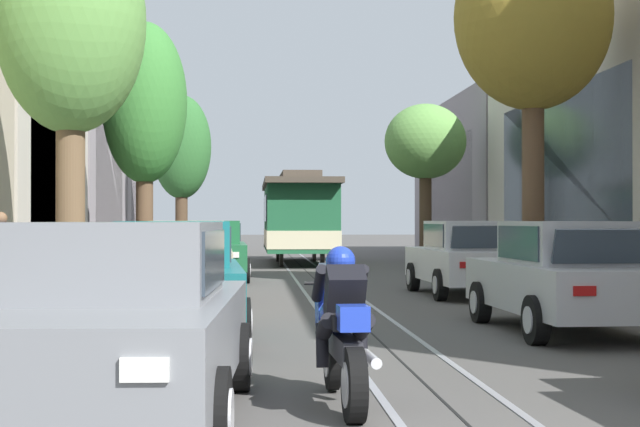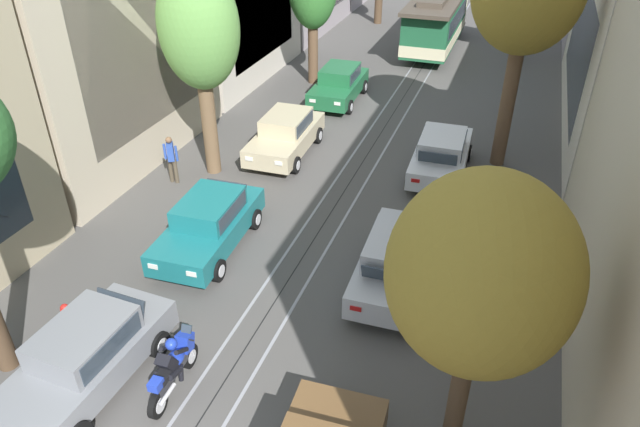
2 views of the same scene
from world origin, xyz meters
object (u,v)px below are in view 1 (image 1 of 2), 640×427
pedestrian_crossing_far (1,257)px  street_tree_kerb_left_fourth (182,149)px  parked_car_teal_second_left (174,278)px  street_tree_kerb_right_mid (425,144)px  cable_car_trolley (299,218)px  motorcycle_with_rider (343,330)px  parked_car_silver_second_right (567,276)px  street_tree_kerb_left_mid (145,106)px  parked_car_beige_mid_left (188,259)px  parked_car_grey_near_left (118,320)px  parked_car_white_mid_right (467,258)px  street_tree_kerb_right_second (533,20)px  parked_car_green_fourth_left (211,250)px  street_tree_kerb_left_second (71,28)px

pedestrian_crossing_far → street_tree_kerb_left_fourth: bearing=86.9°
parked_car_teal_second_left → street_tree_kerb_right_mid: size_ratio=0.75×
cable_car_trolley → motorcycle_with_rider: bearing=-91.9°
street_tree_kerb_left_fourth → motorcycle_with_rider: street_tree_kerb_left_fourth is taller
parked_car_silver_second_right → street_tree_kerb_left_mid: (-7.53, 14.20, 4.06)m
street_tree_kerb_left_fourth → parked_car_silver_second_right: bearing=-74.4°
street_tree_kerb_left_mid → pedestrian_crossing_far: (-1.11, -11.27, -3.88)m
street_tree_kerb_left_fourth → street_tree_kerb_right_mid: street_tree_kerb_left_fourth is taller
motorcycle_with_rider → parked_car_beige_mid_left: bearing=100.3°
motorcycle_with_rider → pedestrian_crossing_far: 9.47m
parked_car_beige_mid_left → parked_car_grey_near_left: bearing=-88.8°
parked_car_grey_near_left → parked_car_beige_mid_left: (-0.26, 11.94, 0.00)m
street_tree_kerb_left_mid → street_tree_kerb_right_mid: street_tree_kerb_left_mid is taller
parked_car_grey_near_left → parked_car_white_mid_right: same height
cable_car_trolley → pedestrian_crossing_far: bearing=-107.6°
parked_car_silver_second_right → parked_car_white_mid_right: bearing=89.3°
street_tree_kerb_right_second → parked_car_green_fourth_left: bearing=152.0°
cable_car_trolley → parked_car_silver_second_right: bearing=-82.6°
parked_car_beige_mid_left → street_tree_kerb_right_mid: size_ratio=0.74×
parked_car_silver_second_right → street_tree_kerb_left_mid: street_tree_kerb_left_mid is taller
parked_car_green_fourth_left → pedestrian_crossing_far: size_ratio=2.53×
parked_car_teal_second_left → parked_car_white_mid_right: size_ratio=1.00×
street_tree_kerb_left_fourth → pedestrian_crossing_far: size_ratio=3.90×
parked_car_grey_near_left → parked_car_teal_second_left: same height
parked_car_beige_mid_left → parked_car_green_fourth_left: bearing=87.8°
motorcycle_with_rider → pedestrian_crossing_far: (-4.96, 8.06, 0.34)m
street_tree_kerb_left_mid → cable_car_trolley: street_tree_kerb_left_mid is taller
parked_car_beige_mid_left → street_tree_kerb_left_mid: size_ratio=0.61×
parked_car_beige_mid_left → cable_car_trolley: (2.99, 15.09, 0.86)m
parked_car_grey_near_left → parked_car_white_mid_right: size_ratio=1.00×
parked_car_grey_near_left → street_tree_kerb_right_mid: size_ratio=0.75×
street_tree_kerb_left_fourth → cable_car_trolley: 7.39m
street_tree_kerb_right_mid → parked_car_teal_second_left: bearing=-108.9°
parked_car_white_mid_right → parked_car_silver_second_right: bearing=-90.7°
street_tree_kerb_right_second → street_tree_kerb_right_mid: street_tree_kerb_right_second is taller
street_tree_kerb_left_second → motorcycle_with_rider: 11.03m
parked_car_grey_near_left → street_tree_kerb_right_second: 16.65m
parked_car_teal_second_left → street_tree_kerb_right_mid: (7.47, 21.81, 3.63)m
parked_car_silver_second_right → street_tree_kerb_left_fourth: size_ratio=0.65×
parked_car_teal_second_left → parked_car_green_fourth_left: 12.35m
parked_car_grey_near_left → street_tree_kerb_left_mid: (-2.01, 19.80, 4.06)m
parked_car_white_mid_right → parked_car_teal_second_left: bearing=-129.7°
street_tree_kerb_left_fourth → street_tree_kerb_right_second: 20.54m
street_tree_kerb_right_mid → motorcycle_with_rider: bearing=-101.8°
parked_car_silver_second_right → street_tree_kerb_left_fourth: (-7.39, 26.44, 3.72)m
parked_car_beige_mid_left → parked_car_green_fourth_left: 5.91m
street_tree_kerb_left_second → street_tree_kerb_left_mid: size_ratio=0.99×
street_tree_kerb_right_second → street_tree_kerb_right_mid: size_ratio=1.43×
pedestrian_crossing_far → street_tree_kerb_right_second: bearing=26.6°
street_tree_kerb_left_mid → street_tree_kerb_right_second: bearing=-32.1°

